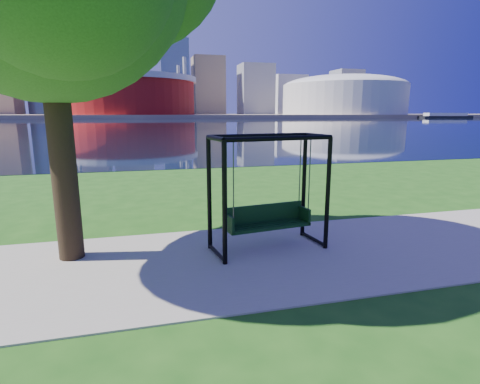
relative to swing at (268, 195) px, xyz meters
name	(u,v)px	position (x,y,z in m)	size (l,w,h in m)	color
ground	(240,251)	(-0.60, 0.04, -1.17)	(900.00, 900.00, 0.00)	#1E5114
path	(246,259)	(-0.60, -0.46, -1.15)	(120.00, 4.00, 0.03)	#9E937F
river	(149,124)	(-0.60, 102.04, -1.16)	(900.00, 180.00, 0.02)	black
far_bank	(145,116)	(-0.60, 306.04, -0.17)	(900.00, 228.00, 2.00)	#937F60
stadium	(127,94)	(-10.60, 235.04, 13.06)	(83.00, 83.00, 32.00)	maroon
arena	(344,94)	(134.40, 235.04, 14.71)	(84.00, 84.00, 26.56)	beige
skyline	(137,71)	(-4.86, 319.43, 34.72)	(392.00, 66.00, 96.50)	gray
swing	(268,195)	(0.00, 0.00, 0.00)	(2.47, 1.33, 2.41)	black
barge	(445,116)	(175.02, 185.12, 0.21)	(31.27, 12.83, 3.04)	black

